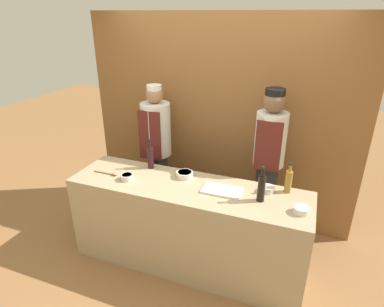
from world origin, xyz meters
TOP-DOWN VIEW (x-y plane):
  - ground_plane at (0.00, 0.00)m, footprint 14.00×14.00m
  - cabinet_wall at (0.00, 1.04)m, footprint 3.16×0.18m
  - counter at (0.00, 0.00)m, footprint 2.28×0.63m
  - sauce_bowl_orange at (1.02, -0.08)m, footprint 0.13×0.13m
  - sauce_bowl_purple at (-0.59, -0.09)m, footprint 0.12×0.12m
  - sauce_bowl_green at (0.71, 0.16)m, footprint 0.12×0.12m
  - sauce_bowl_white at (-0.09, 0.16)m, footprint 0.16×0.16m
  - cutting_board at (0.33, 0.02)m, footprint 0.35×0.20m
  - bottle_vinegar at (0.88, 0.22)m, footprint 0.06×0.06m
  - bottle_wine at (-0.50, 0.22)m, footprint 0.06×0.06m
  - bottle_soy at (0.68, -0.01)m, footprint 0.07×0.07m
  - wooden_spoon at (-0.81, -0.06)m, footprint 0.27×0.05m
  - chef_left at (-0.64, 0.65)m, footprint 0.33×0.33m
  - chef_right at (0.64, 0.65)m, footprint 0.31×0.31m

SIDE VIEW (x-z plane):
  - ground_plane at x=0.00m, z-range 0.00..0.00m
  - counter at x=0.00m, z-range 0.00..0.89m
  - cutting_board at x=0.33m, z-range 0.89..0.91m
  - chef_left at x=-0.64m, z-range 0.07..1.74m
  - wooden_spoon at x=-0.81m, z-range 0.89..0.92m
  - sauce_bowl_orange at x=1.02m, z-range 0.90..0.95m
  - sauce_bowl_green at x=0.71m, z-range 0.90..0.95m
  - sauce_bowl_white at x=-0.09m, z-range 0.90..0.95m
  - sauce_bowl_purple at x=-0.59m, z-range 0.90..0.95m
  - chef_right at x=0.64m, z-range 0.10..1.82m
  - bottle_vinegar at x=0.88m, z-range 0.86..1.15m
  - bottle_wine at x=-0.50m, z-range 0.86..1.18m
  - bottle_soy at x=0.68m, z-range 0.86..1.18m
  - cabinet_wall at x=0.00m, z-range 0.00..2.40m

